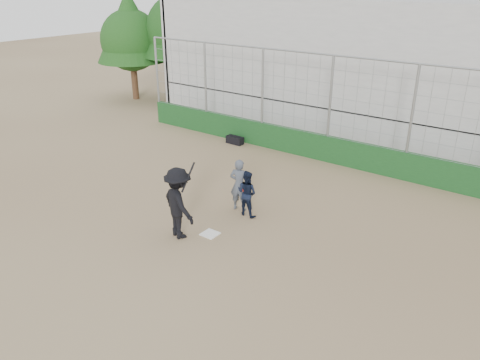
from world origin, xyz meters
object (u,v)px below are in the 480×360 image
Objects in this scene: catcher_crouched at (247,200)px; umpire at (239,187)px; batter_at_plate at (179,203)px; equipment_bag at (235,140)px.

umpire is (-0.39, 0.16, 0.25)m from catcher_crouched.
umpire is (0.36, 2.24, -0.26)m from batter_at_plate.
batter_at_plate is 2.15× the size of catcher_crouched.
batter_at_plate is at bearing -64.01° from equipment_bag.
equipment_bag is (-4.20, 4.99, -0.33)m from catcher_crouched.
batter_at_plate is at bearing 66.87° from umpire.
catcher_crouched is 6.53m from equipment_bag.
batter_at_plate reaches higher than umpire.
batter_at_plate reaches higher than equipment_bag.
umpire is at bearing 157.80° from catcher_crouched.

